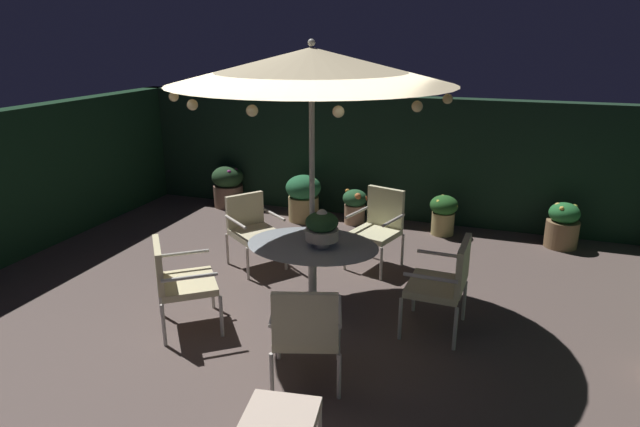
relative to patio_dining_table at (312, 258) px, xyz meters
The scene contains 16 objects.
ground_plane 0.70m from the patio_dining_table, 106.15° to the right, with size 8.55×7.83×0.02m, color brown.
hedge_backdrop_rear 3.42m from the patio_dining_table, 91.80° to the left, with size 8.55×0.30×1.94m, color #183020.
patio_dining_table is the anchor object (origin of this frame).
patio_umbrella 1.98m from the patio_dining_table, 27.59° to the left, with size 2.80×2.80×2.80m.
centerpiece_planter 0.41m from the patio_dining_table, 22.43° to the right, with size 0.35×0.35×0.41m.
patio_chair_north 1.40m from the patio_dining_table, 142.10° to the right, with size 0.85×0.86×0.93m.
patio_chair_northeast 1.41m from the patio_dining_table, 71.91° to the right, with size 0.73×0.74×0.94m.
patio_chair_east 1.41m from the patio_dining_table, ahead, with size 0.58×0.67×0.97m.
patio_chair_southeast 1.41m from the patio_dining_table, 73.71° to the left, with size 0.69×0.71×0.99m.
patio_chair_south 1.41m from the patio_dining_table, 143.48° to the left, with size 0.82×0.81×0.90m.
ottoman_footrest 2.30m from the patio_dining_table, 75.27° to the right, with size 0.56×0.52×0.39m.
potted_plant_right_far 2.96m from the patio_dining_table, 113.00° to the left, with size 0.56×0.56×0.73m.
potted_plant_back_left 3.90m from the patio_dining_table, 46.81° to the left, with size 0.44×0.44×0.64m.
potted_plant_back_right 2.88m from the patio_dining_table, 96.84° to the left, with size 0.39×0.38×0.54m.
potted_plant_front_corner 2.99m from the patio_dining_table, 69.81° to the left, with size 0.41×0.41×0.59m.
potted_plant_left_far 4.00m from the patio_dining_table, 131.51° to the left, with size 0.54×0.54×0.71m.
Camera 1 is at (1.99, -4.71, 2.85)m, focal length 30.89 mm.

